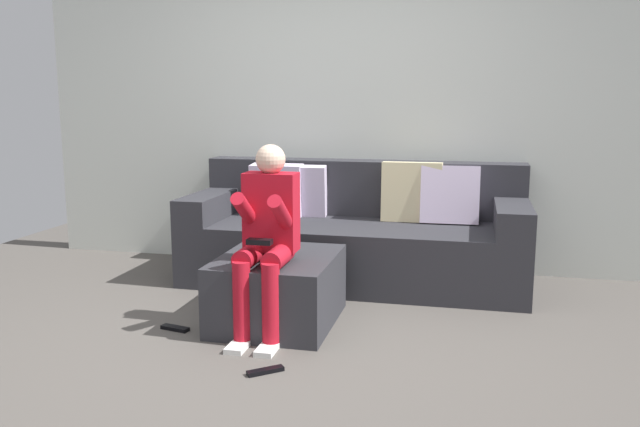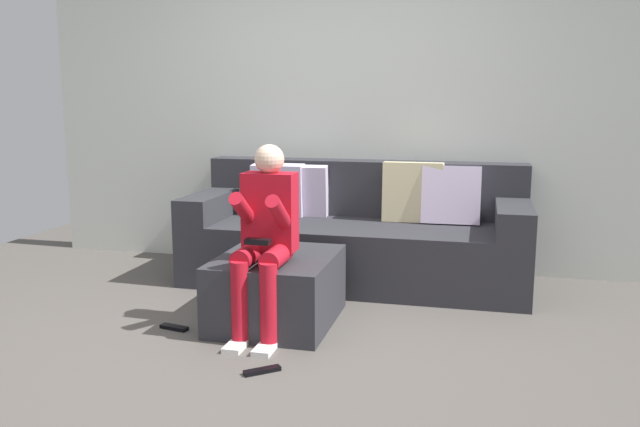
# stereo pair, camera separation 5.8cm
# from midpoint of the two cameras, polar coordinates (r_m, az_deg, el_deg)

# --- Properties ---
(ground_plane) EXTENTS (6.40, 6.40, 0.00)m
(ground_plane) POSITION_cam_midpoint_polar(r_m,az_deg,el_deg) (3.69, -5.75, -11.69)
(ground_plane) COLOR #544F49
(wall_back) EXTENTS (4.92, 0.10, 2.62)m
(wall_back) POSITION_cam_midpoint_polar(r_m,az_deg,el_deg) (5.35, 0.97, 9.48)
(wall_back) COLOR silver
(wall_back) RESTS_ON ground_plane
(couch_sectional) EXTENTS (2.48, 0.96, 0.89)m
(couch_sectional) POSITION_cam_midpoint_polar(r_m,az_deg,el_deg) (4.96, 2.84, -1.85)
(couch_sectional) COLOR #2D2D33
(couch_sectional) RESTS_ON ground_plane
(ottoman) EXTENTS (0.68, 0.82, 0.42)m
(ottoman) POSITION_cam_midpoint_polar(r_m,az_deg,el_deg) (4.05, -4.05, -6.55)
(ottoman) COLOR #2D2D33
(ottoman) RESTS_ON ground_plane
(person_seated) EXTENTS (0.31, 0.55, 1.10)m
(person_seated) POSITION_cam_midpoint_polar(r_m,az_deg,el_deg) (3.77, -5.08, -1.64)
(person_seated) COLOR red
(person_seated) RESTS_ON ground_plane
(remote_near_ottoman) EXTENTS (0.18, 0.16, 0.02)m
(remote_near_ottoman) POSITION_cam_midpoint_polar(r_m,az_deg,el_deg) (3.41, -5.24, -13.38)
(remote_near_ottoman) COLOR black
(remote_near_ottoman) RESTS_ON ground_plane
(remote_by_storage_bin) EXTENTS (0.19, 0.09, 0.02)m
(remote_by_storage_bin) POSITION_cam_midpoint_polar(r_m,az_deg,el_deg) (4.07, -12.81, -9.63)
(remote_by_storage_bin) COLOR black
(remote_by_storage_bin) RESTS_ON ground_plane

